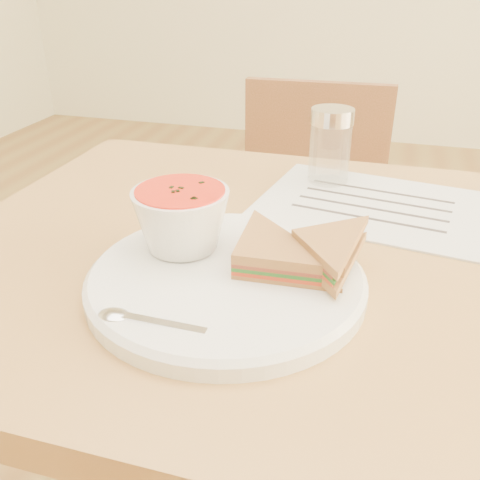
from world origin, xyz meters
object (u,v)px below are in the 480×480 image
(chair_far, at_px, (301,262))
(soup_bowl, at_px, (182,222))
(dining_table, at_px, (317,465))
(plate, at_px, (226,281))
(condiment_shaker, at_px, (330,147))

(chair_far, bearing_deg, soup_bowl, 84.44)
(chair_far, bearing_deg, dining_table, 101.33)
(plate, xyz_separation_m, condiment_shaker, (0.06, 0.34, 0.05))
(condiment_shaker, bearing_deg, plate, -100.37)
(chair_far, bearing_deg, condiment_shaker, 102.79)
(plate, distance_m, condiment_shaker, 0.35)
(dining_table, height_order, plate, plate)
(dining_table, bearing_deg, plate, -134.71)
(dining_table, bearing_deg, condiment_shaker, 100.97)
(dining_table, xyz_separation_m, chair_far, (-0.13, 0.56, 0.03))
(chair_far, relative_size, condiment_shaker, 6.81)
(chair_far, xyz_separation_m, condiment_shaker, (0.08, -0.33, 0.40))
(dining_table, height_order, chair_far, chair_far)
(dining_table, bearing_deg, chair_far, 103.04)
(dining_table, bearing_deg, soup_bowl, -157.06)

